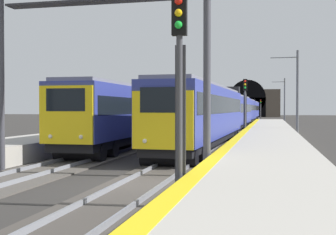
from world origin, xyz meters
The scene contains 14 objects.
ground_plane centered at (0.00, 0.00, 0.00)m, with size 320.00×320.00×0.00m, color #302D2B.
platform_right centered at (0.00, -4.02, 0.46)m, with size 112.00×3.99×0.92m, color #ADA89E.
platform_right_edge_strip centered at (0.00, -2.27, 0.93)m, with size 112.00×0.50×0.01m, color yellow.
track_main_line centered at (0.00, 0.00, 0.04)m, with size 160.00×2.83×0.21m.
track_adjacent_line centered at (0.00, 5.05, 0.04)m, with size 160.00×3.20×0.21m.
train_main_approaching centered at (44.58, 0.00, 2.31)m, with size 82.71×3.33×4.98m.
train_adjacent_platform centered at (23.92, 5.05, 2.35)m, with size 39.59×2.85×5.00m.
railway_signal_near centered at (-3.37, -1.87, 3.34)m, with size 0.39×0.38×5.54m.
railway_signal_mid centered at (26.73, -1.87, 3.21)m, with size 0.39×0.38×5.31m.
railway_signal_far centered at (93.26, -1.87, 2.90)m, with size 0.39×0.38×4.76m.
overhead_signal_gantry centered at (1.98, 2.52, 5.76)m, with size 0.70×8.97×7.65m.
tunnel_portal centered at (120.41, 2.52, 4.16)m, with size 2.43×19.08×11.12m.
catenary_mast_near centered at (25.22, -6.37, 3.94)m, with size 0.22×2.40×7.63m.
catenary_mast_far centered at (60.67, -6.38, 3.90)m, with size 0.22×2.19×7.57m.
Camera 1 is at (-14.49, -4.14, 2.63)m, focal length 47.29 mm.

